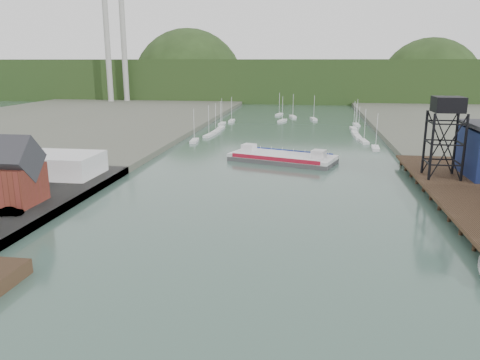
# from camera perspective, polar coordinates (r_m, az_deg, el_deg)

# --- Properties ---
(ground) EXTENTS (600.00, 600.00, 0.00)m
(ground) POSITION_cam_1_polar(r_m,az_deg,el_deg) (46.78, -3.38, -17.74)
(ground) COLOR #324E42
(ground) RESTS_ON ground
(east_pier) EXTENTS (14.00, 70.00, 2.45)m
(east_pier) POSITION_cam_1_polar(r_m,az_deg,el_deg) (91.41, 26.41, -1.76)
(east_pier) COLOR black
(east_pier) RESTS_ON ground
(harbor_building) EXTENTS (12.20, 8.20, 8.90)m
(harbor_building) POSITION_cam_1_polar(r_m,az_deg,el_deg) (87.32, -27.06, 0.32)
(harbor_building) COLOR #5E271B
(harbor_building) RESTS_ON west_quay
(white_shed) EXTENTS (18.00, 12.00, 4.50)m
(white_shed) POSITION_cam_1_polar(r_m,az_deg,el_deg) (105.21, -21.61, 1.77)
(white_shed) COLOR silver
(white_shed) RESTS_ON west_quay
(lift_tower) EXTENTS (6.50, 6.50, 16.00)m
(lift_tower) POSITION_cam_1_polar(r_m,az_deg,el_deg) (100.76, 23.99, 7.85)
(lift_tower) COLOR black
(lift_tower) RESTS_ON east_pier
(marina_sailboats) EXTENTS (57.71, 92.65, 0.90)m
(marina_sailboats) POSITION_cam_1_polar(r_m,az_deg,el_deg) (179.10, 5.79, 6.35)
(marina_sailboats) COLOR silver
(marina_sailboats) RESTS_ON ground
(smokestacks) EXTENTS (11.20, 8.20, 60.00)m
(smokestacks) POSITION_cam_1_polar(r_m,az_deg,el_deg) (294.47, -14.86, 14.82)
(smokestacks) COLOR #A7A6A1
(smokestacks) RESTS_ON ground
(distant_hills) EXTENTS (500.00, 120.00, 80.00)m
(distant_hills) POSITION_cam_1_polar(r_m,az_deg,el_deg) (340.65, 6.55, 11.74)
(distant_hills) COLOR #213216
(distant_hills) RESTS_ON ground
(chain_ferry) EXTENTS (28.29, 18.25, 3.79)m
(chain_ferry) POSITION_cam_1_polar(r_m,az_deg,el_deg) (119.32, 5.20, 2.75)
(chain_ferry) COLOR #434345
(chain_ferry) RESTS_ON ground
(car_west_b) EXTENTS (4.04, 2.03, 1.27)m
(car_west_b) POSITION_cam_1_polar(r_m,az_deg,el_deg) (80.67, -26.24, -3.48)
(car_west_b) COLOR #999999
(car_west_b) RESTS_ON west_quay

